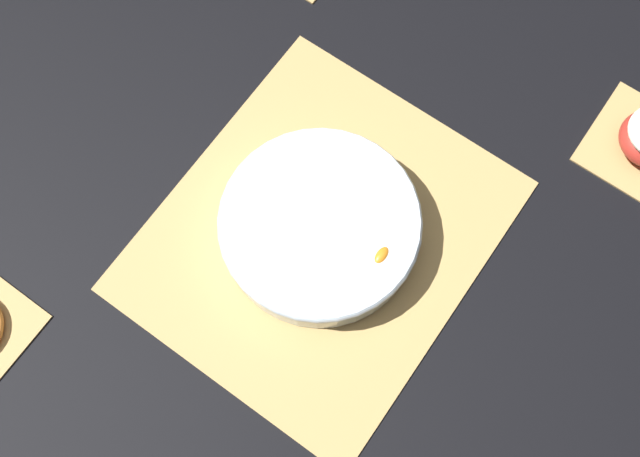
% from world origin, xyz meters
% --- Properties ---
extents(ground_plane, '(6.00, 6.00, 0.00)m').
position_xyz_m(ground_plane, '(0.00, 0.00, 0.00)').
color(ground_plane, black).
extents(bamboo_mat_center, '(0.45, 0.38, 0.01)m').
position_xyz_m(bamboo_mat_center, '(-0.00, 0.00, 0.00)').
color(bamboo_mat_center, tan).
rests_on(bamboo_mat_center, ground_plane).
extents(fruit_salad_bowl, '(0.25, 0.25, 0.06)m').
position_xyz_m(fruit_salad_bowl, '(0.00, -0.00, 0.04)').
color(fruit_salad_bowl, silver).
rests_on(fruit_salad_bowl, bamboo_mat_center).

